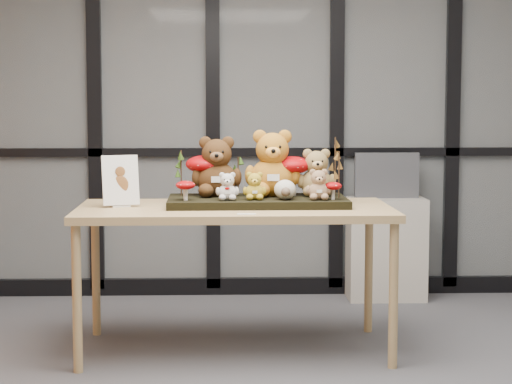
{
  "coord_description": "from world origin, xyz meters",
  "views": [
    {
      "loc": [
        -0.37,
        -4.26,
        1.43
      ],
      "look_at": [
        -0.19,
        0.89,
        0.92
      ],
      "focal_mm": 65.0,
      "sensor_mm": 36.0,
      "label": 1
    }
  ],
  "objects_px": {
    "bear_tan_back": "(316,170)",
    "monitor": "(387,175)",
    "bear_white_bow": "(227,185)",
    "diorama_tray": "(257,201)",
    "mushroom_front_left": "(185,190)",
    "mushroom_front_right": "(333,190)",
    "sign_holder": "(121,183)",
    "cabinet": "(386,249)",
    "mushroom_back_right": "(292,174)",
    "plush_cream_hedgehog": "(285,189)",
    "mushroom_back_left": "(206,173)",
    "bear_beige_small": "(319,183)",
    "bear_pooh_yellow": "(272,160)",
    "bear_small_yellow": "(255,184)",
    "bear_brown_medium": "(217,163)",
    "display_table": "(235,218)"
  },
  "relations": [
    {
      "from": "bear_pooh_yellow",
      "to": "bear_tan_back",
      "type": "bearing_deg",
      "value": -0.21
    },
    {
      "from": "plush_cream_hedgehog",
      "to": "monitor",
      "type": "bearing_deg",
      "value": 59.02
    },
    {
      "from": "plush_cream_hedgehog",
      "to": "bear_pooh_yellow",
      "type": "bearing_deg",
      "value": 106.44
    },
    {
      "from": "mushroom_back_left",
      "to": "bear_pooh_yellow",
      "type": "bearing_deg",
      "value": -7.75
    },
    {
      "from": "bear_tan_back",
      "to": "monitor",
      "type": "relative_size",
      "value": 0.66
    },
    {
      "from": "mushroom_front_left",
      "to": "diorama_tray",
      "type": "bearing_deg",
      "value": 17.65
    },
    {
      "from": "bear_white_bow",
      "to": "mushroom_back_left",
      "type": "xyz_separation_m",
      "value": [
        -0.13,
        0.27,
        0.04
      ]
    },
    {
      "from": "bear_beige_small",
      "to": "monitor",
      "type": "bearing_deg",
      "value": 65.21
    },
    {
      "from": "bear_tan_back",
      "to": "plush_cream_hedgehog",
      "type": "height_order",
      "value": "bear_tan_back"
    },
    {
      "from": "bear_brown_medium",
      "to": "sign_holder",
      "type": "xyz_separation_m",
      "value": [
        -0.54,
        -0.15,
        -0.1
      ]
    },
    {
      "from": "bear_small_yellow",
      "to": "monitor",
      "type": "bearing_deg",
      "value": 54.11
    },
    {
      "from": "bear_small_yellow",
      "to": "plush_cream_hedgehog",
      "type": "relative_size",
      "value": 1.4
    },
    {
      "from": "sign_holder",
      "to": "cabinet",
      "type": "distance_m",
      "value": 2.27
    },
    {
      "from": "diorama_tray",
      "to": "bear_beige_small",
      "type": "relative_size",
      "value": 5.35
    },
    {
      "from": "bear_small_yellow",
      "to": "mushroom_back_right",
      "type": "distance_m",
      "value": 0.33
    },
    {
      "from": "mushroom_back_left",
      "to": "mushroom_front_right",
      "type": "xyz_separation_m",
      "value": [
        0.72,
        -0.26,
        -0.08
      ]
    },
    {
      "from": "diorama_tray",
      "to": "bear_pooh_yellow",
      "type": "height_order",
      "value": "bear_pooh_yellow"
    },
    {
      "from": "bear_pooh_yellow",
      "to": "bear_small_yellow",
      "type": "distance_m",
      "value": 0.26
    },
    {
      "from": "bear_tan_back",
      "to": "mushroom_front_right",
      "type": "bearing_deg",
      "value": -71.36
    },
    {
      "from": "plush_cream_hedgehog",
      "to": "mushroom_front_right",
      "type": "xyz_separation_m",
      "value": [
        0.27,
        -0.01,
        -0.01
      ]
    },
    {
      "from": "bear_beige_small",
      "to": "bear_white_bow",
      "type": "bearing_deg",
      "value": 179.82
    },
    {
      "from": "plush_cream_hedgehog",
      "to": "mushroom_front_left",
      "type": "bearing_deg",
      "value": -178.95
    },
    {
      "from": "bear_brown_medium",
      "to": "bear_tan_back",
      "type": "height_order",
      "value": "bear_brown_medium"
    },
    {
      "from": "cabinet",
      "to": "bear_tan_back",
      "type": "bearing_deg",
      "value": -117.84
    },
    {
      "from": "bear_white_bow",
      "to": "mushroom_front_right",
      "type": "distance_m",
      "value": 0.59
    },
    {
      "from": "bear_white_bow",
      "to": "cabinet",
      "type": "xyz_separation_m",
      "value": [
        1.14,
        1.4,
        -0.59
      ]
    },
    {
      "from": "bear_small_yellow",
      "to": "sign_holder",
      "type": "distance_m",
      "value": 0.75
    },
    {
      "from": "mushroom_front_left",
      "to": "mushroom_front_right",
      "type": "relative_size",
      "value": 1.1
    },
    {
      "from": "bear_white_bow",
      "to": "diorama_tray",
      "type": "bearing_deg",
      "value": 36.26
    },
    {
      "from": "bear_brown_medium",
      "to": "bear_white_bow",
      "type": "height_order",
      "value": "bear_brown_medium"
    },
    {
      "from": "mushroom_front_left",
      "to": "sign_holder",
      "type": "relative_size",
      "value": 0.41
    },
    {
      "from": "bear_brown_medium",
      "to": "mushroom_front_right",
      "type": "distance_m",
      "value": 0.7
    },
    {
      "from": "mushroom_back_left",
      "to": "monitor",
      "type": "bearing_deg",
      "value": 42.23
    },
    {
      "from": "mushroom_back_left",
      "to": "bear_beige_small",
      "type": "bearing_deg",
      "value": -22.64
    },
    {
      "from": "bear_pooh_yellow",
      "to": "monitor",
      "type": "xyz_separation_m",
      "value": [
        0.88,
        1.2,
        -0.19
      ]
    },
    {
      "from": "bear_beige_small",
      "to": "mushroom_front_left",
      "type": "distance_m",
      "value": 0.74
    },
    {
      "from": "monitor",
      "to": "bear_tan_back",
      "type": "bearing_deg",
      "value": -117.48
    },
    {
      "from": "bear_white_bow",
      "to": "mushroom_back_right",
      "type": "bearing_deg",
      "value": 32.85
    },
    {
      "from": "bear_small_yellow",
      "to": "cabinet",
      "type": "relative_size",
      "value": 0.24
    },
    {
      "from": "bear_tan_back",
      "to": "sign_holder",
      "type": "distance_m",
      "value": 1.13
    },
    {
      "from": "mushroom_back_right",
      "to": "plush_cream_hedgehog",
      "type": "bearing_deg",
      "value": -103.14
    },
    {
      "from": "display_table",
      "to": "monitor",
      "type": "bearing_deg",
      "value": 50.27
    },
    {
      "from": "mushroom_back_right",
      "to": "monitor",
      "type": "xyz_separation_m",
      "value": [
        0.77,
        1.17,
        -0.11
      ]
    },
    {
      "from": "sign_holder",
      "to": "cabinet",
      "type": "relative_size",
      "value": 0.4
    },
    {
      "from": "bear_brown_medium",
      "to": "mushroom_back_left",
      "type": "bearing_deg",
      "value": 143.45
    },
    {
      "from": "sign_holder",
      "to": "bear_tan_back",
      "type": "bearing_deg",
      "value": -8.78
    },
    {
      "from": "mushroom_back_left",
      "to": "mushroom_front_left",
      "type": "xyz_separation_m",
      "value": [
        -0.11,
        -0.27,
        -0.07
      ]
    },
    {
      "from": "sign_holder",
      "to": "mushroom_front_left",
      "type": "bearing_deg",
      "value": -27.52
    },
    {
      "from": "display_table",
      "to": "cabinet",
      "type": "relative_size",
      "value": 2.44
    },
    {
      "from": "bear_small_yellow",
      "to": "mushroom_front_left",
      "type": "distance_m",
      "value": 0.39
    }
  ]
}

